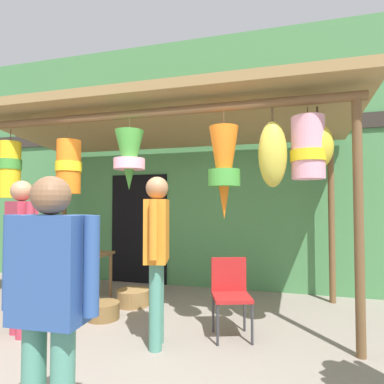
{
  "coord_description": "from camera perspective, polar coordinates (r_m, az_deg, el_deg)",
  "views": [
    {
      "loc": [
        1.41,
        -3.16,
        1.45
      ],
      "look_at": [
        0.15,
        1.36,
        1.63
      ],
      "focal_mm": 30.14,
      "sensor_mm": 36.0,
      "label": 1
    }
  ],
  "objects": [
    {
      "name": "wicker_basket_spare",
      "position": [
        4.49,
        -15.4,
        -19.6
      ],
      "size": [
        0.4,
        0.4,
        0.2
      ],
      "primitive_type": "cylinder",
      "color": "brown",
      "rests_on": "ground_plane"
    },
    {
      "name": "vendor_in_orange",
      "position": [
        3.39,
        -6.24,
        -9.25
      ],
      "size": [
        0.31,
        0.58,
        1.74
      ],
      "color": "#4C8E7A",
      "rests_on": "ground_plane"
    },
    {
      "name": "shop_facade",
      "position": [
        5.88,
        1.52,
        5.37
      ],
      "size": [
        12.17,
        0.29,
        4.45
      ],
      "color": "#47844C",
      "rests_on": "ground_plane"
    },
    {
      "name": "folding_chair",
      "position": [
        3.77,
        6.8,
        -16.75
      ],
      "size": [
        0.51,
        0.51,
        0.84
      ],
      "color": "#AD1E1E",
      "rests_on": "ground_plane"
    },
    {
      "name": "wicker_basket_by_table",
      "position": [
        4.94,
        -10.4,
        -17.89
      ],
      "size": [
        0.46,
        0.46,
        0.22
      ],
      "primitive_type": "cylinder",
      "color": "olive",
      "rests_on": "ground_plane"
    },
    {
      "name": "market_stall_canopy",
      "position": [
        4.46,
        -4.58,
        10.07
      ],
      "size": [
        5.16,
        2.27,
        2.8
      ],
      "color": "brown",
      "rests_on": "ground_plane"
    },
    {
      "name": "ground_plane",
      "position": [
        3.75,
        -8.6,
        -24.91
      ],
      "size": [
        30.0,
        30.0,
        0.0
      ],
      "primitive_type": "plane",
      "color": "gray"
    },
    {
      "name": "display_table",
      "position": [
        5.42,
        -22.03,
        -10.63
      ],
      "size": [
        1.4,
        0.76,
        0.71
      ],
      "color": "brown",
      "rests_on": "ground_plane"
    },
    {
      "name": "passerby_at_right",
      "position": [
        2.03,
        -23.91,
        -16.37
      ],
      "size": [
        0.59,
        0.24,
        1.61
      ],
      "color": "#4C8E7A",
      "rests_on": "ground_plane"
    },
    {
      "name": "flower_heap_on_table",
      "position": [
        5.41,
        -21.51,
        -9.38
      ],
      "size": [
        0.75,
        0.53,
        0.1
      ],
      "color": "yellow",
      "rests_on": "display_table"
    },
    {
      "name": "shopper_by_bananas",
      "position": [
        4.11,
        -28.05,
        -7.96
      ],
      "size": [
        0.54,
        0.38,
        1.72
      ],
      "color": "#B23347",
      "rests_on": "ground_plane"
    }
  ]
}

